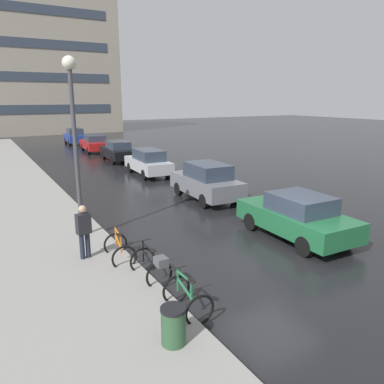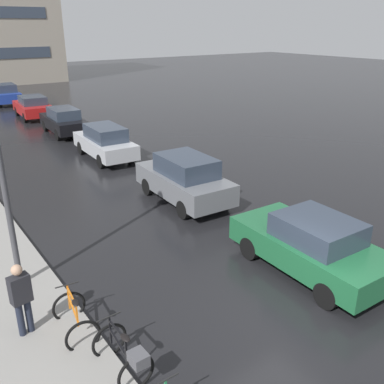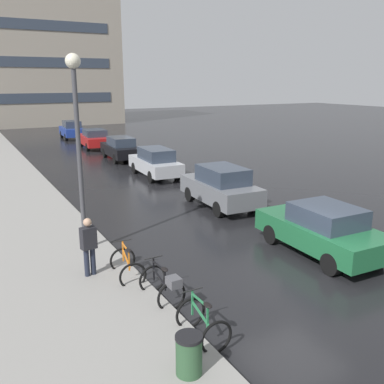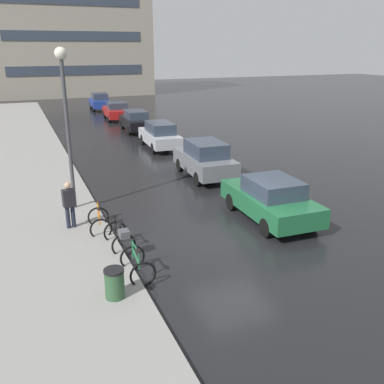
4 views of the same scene
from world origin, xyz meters
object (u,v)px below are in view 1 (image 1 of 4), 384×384
bicycle_second (153,265)px  car_green (297,216)px  car_silver (148,162)px  streetlamp (73,119)px  car_grey (206,181)px  pedestrian (84,231)px  car_red (95,143)px  car_black (118,151)px  trash_bin (173,329)px  bicycle_third (120,250)px  bicycle_nearest (187,298)px  car_blue (75,136)px

bicycle_second → car_green: (5.63, 0.47, 0.29)m
car_silver → streetlamp: bearing=-125.7°
car_grey → pedestrian: same height
bicycle_second → car_red: 25.51m
bicycle_second → streetlamp: (-0.80, 4.08, 3.57)m
car_red → car_grey: bearing=-90.0°
car_green → pedestrian: (-6.83, 1.67, 0.20)m
car_black → trash_bin: bearing=-106.7°
car_black → trash_bin: car_black is taller
bicycle_third → car_silver: 12.83m
bicycle_nearest → car_black: (5.67, 20.74, 0.39)m
car_silver → car_red: (0.06, 11.88, -0.05)m
bicycle_third → pedestrian: bearing=149.2°
bicycle_nearest → car_black: size_ratio=0.25×
car_black → bicycle_nearest: bearing=-105.3°
car_green → trash_bin: (-6.41, -3.14, -0.33)m
car_green → car_black: (0.09, 18.52, 0.01)m
car_silver → bicycle_second: bearing=-113.3°
pedestrian → trash_bin: (0.42, -4.81, -0.54)m
bicycle_third → car_green: car_green is taller
car_silver → trash_bin: 16.92m
bicycle_nearest → streetlamp: 6.93m
car_green → car_grey: (0.03, 5.86, 0.09)m
car_silver → pedestrian: (-6.80, -10.85, 0.17)m
bicycle_third → streetlamp: streetlamp is taller
car_black → car_red: size_ratio=1.00×
bicycle_second → trash_bin: bicycle_second is taller
bicycle_second → car_blue: bearing=80.1°
pedestrian → car_black: bearing=67.7°
bicycle_nearest → pedestrian: (-1.24, 3.88, 0.59)m
car_black → bicycle_second: bearing=-106.8°
bicycle_third → car_silver: bearing=62.5°
bicycle_third → pedestrian: (-0.87, 0.52, 0.58)m
bicycle_third → car_green: size_ratio=0.28×
bicycle_third → car_green: (5.96, -1.15, 0.38)m
car_grey → car_black: 12.66m
bicycle_second → car_black: size_ratio=0.31×
car_blue → pedestrian: (-6.67, -29.32, 0.16)m
car_red → pedestrian: 23.74m
bicycle_third → car_blue: size_ratio=0.32×
bicycle_nearest → car_silver: size_ratio=0.25×
car_green → car_grey: car_grey is taller
bicycle_second → bicycle_third: bicycle_second is taller
streetlamp → bicycle_third: bearing=-78.9°
bicycle_nearest → car_green: (5.58, 2.21, 0.39)m
bicycle_third → car_black: (6.05, 17.37, 0.39)m
streetlamp → pedestrian: bearing=-101.3°
pedestrian → streetlamp: size_ratio=0.29×
car_blue → pedestrian: bearing=-102.8°
streetlamp → car_blue: bearing=77.1°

